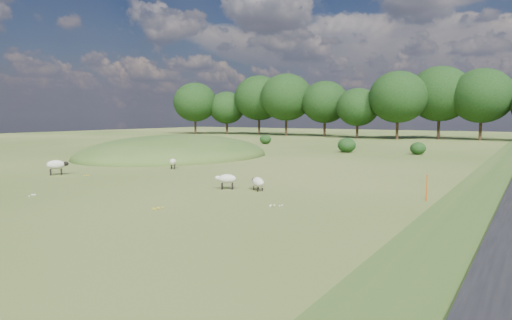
{
  "coord_description": "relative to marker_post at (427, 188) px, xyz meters",
  "views": [
    {
      "loc": [
        17.23,
        -20.44,
        3.83
      ],
      "look_at": [
        2.0,
        4.0,
        1.0
      ],
      "focal_mm": 32.0,
      "sensor_mm": 36.0,
      "label": 1
    }
  ],
  "objects": [
    {
      "name": "ground",
      "position": [
        -13.06,
        19.29,
        -0.6
      ],
      "size": [
        160.0,
        160.0,
        0.0
      ],
      "primitive_type": "plane",
      "color": "#34581B",
      "rests_on": "ground"
    },
    {
      "name": "mound",
      "position": [
        -25.06,
        11.29,
        -0.6
      ],
      "size": [
        16.0,
        20.0,
        4.0
      ],
      "primitive_type": "ellipsoid",
      "color": "#33561E",
      "rests_on": "ground"
    },
    {
      "name": "treeline",
      "position": [
        -14.12,
        54.73,
        5.97
      ],
      "size": [
        96.28,
        14.66,
        11.7
      ],
      "color": "black",
      "rests_on": "ground"
    },
    {
      "name": "shrubs",
      "position": [
        -14.7,
        25.96,
        0.09
      ],
      "size": [
        22.6,
        9.24,
        1.52
      ],
      "color": "black",
      "rests_on": "ground"
    },
    {
      "name": "marker_post",
      "position": [
        0.0,
        0.0,
        0.0
      ],
      "size": [
        0.06,
        0.06,
        1.2
      ],
      "primitive_type": "cylinder",
      "color": "#D8590C",
      "rests_on": "ground"
    },
    {
      "name": "sheep_0",
      "position": [
        -18.0,
        3.19,
        -0.08
      ],
      "size": [
        0.87,
        1.02,
        0.75
      ],
      "rotation": [
        0.0,
        0.0,
        2.2
      ],
      "color": "beige",
      "rests_on": "ground"
    },
    {
      "name": "sheep_1",
      "position": [
        -22.06,
        -3.28,
        0.07
      ],
      "size": [
        1.17,
        1.29,
        0.97
      ],
      "rotation": [
        0.0,
        0.0,
        0.88
      ],
      "color": "beige",
      "rests_on": "ground"
    },
    {
      "name": "sheep_2",
      "position": [
        -9.46,
        -2.16,
        -0.04
      ],
      "size": [
        1.14,
        0.86,
        0.8
      ],
      "rotation": [
        0.0,
        0.0,
        3.63
      ],
      "color": "beige",
      "rests_on": "ground"
    },
    {
      "name": "sheep_3",
      "position": [
        -7.93,
        -1.57,
        -0.17
      ],
      "size": [
        1.17,
        1.02,
        0.69
      ],
      "rotation": [
        0.0,
        0.0,
        2.49
      ],
      "color": "beige",
      "rests_on": "ground"
    }
  ]
}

